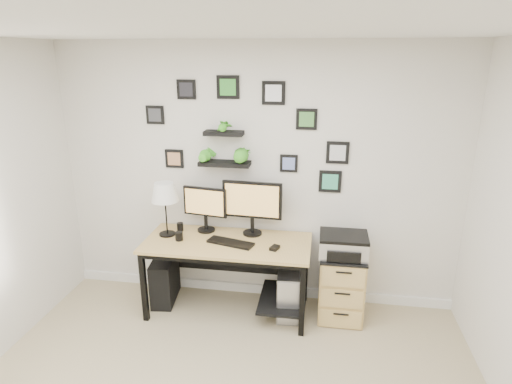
% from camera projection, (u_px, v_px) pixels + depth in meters
% --- Properties ---
extents(room, '(4.00, 4.00, 4.00)m').
position_uv_depth(room, '(256.00, 288.00, 4.62)').
color(room, tan).
rests_on(room, ground).
extents(desk, '(1.60, 0.70, 0.75)m').
position_uv_depth(desk, '(232.00, 252.00, 4.17)').
color(desk, tan).
rests_on(desk, ground).
extents(monitor_left, '(0.45, 0.20, 0.46)m').
position_uv_depth(monitor_left, '(205.00, 206.00, 4.27)').
color(monitor_left, black).
rests_on(monitor_left, desk).
extents(monitor_right, '(0.59, 0.20, 0.55)m').
position_uv_depth(monitor_right, '(252.00, 204.00, 4.17)').
color(monitor_right, black).
rests_on(monitor_right, desk).
extents(keyboard, '(0.47, 0.26, 0.02)m').
position_uv_depth(keyboard, '(231.00, 243.00, 4.06)').
color(keyboard, black).
rests_on(keyboard, desk).
extents(mouse, '(0.10, 0.12, 0.03)m').
position_uv_depth(mouse, '(275.00, 248.00, 3.94)').
color(mouse, black).
rests_on(mouse, desk).
extents(table_lamp, '(0.27, 0.27, 0.54)m').
position_uv_depth(table_lamp, '(165.00, 193.00, 4.13)').
color(table_lamp, black).
rests_on(table_lamp, desk).
extents(mug, '(0.07, 0.07, 0.08)m').
position_uv_depth(mug, '(179.00, 236.00, 4.12)').
color(mug, black).
rests_on(mug, desk).
extents(pen_cup, '(0.06, 0.06, 0.08)m').
position_uv_depth(pen_cup, '(180.00, 227.00, 4.35)').
color(pen_cup, black).
rests_on(pen_cup, desk).
extents(pc_tower_black, '(0.26, 0.49, 0.47)m').
position_uv_depth(pc_tower_black, '(165.00, 279.00, 4.44)').
color(pc_tower_black, black).
rests_on(pc_tower_black, ground).
extents(pc_tower_grey, '(0.24, 0.50, 0.48)m').
position_uv_depth(pc_tower_grey, '(288.00, 291.00, 4.22)').
color(pc_tower_grey, gray).
rests_on(pc_tower_grey, ground).
extents(file_cabinet, '(0.43, 0.53, 0.67)m').
position_uv_depth(file_cabinet, '(341.00, 284.00, 4.16)').
color(file_cabinet, tan).
rests_on(file_cabinet, ground).
extents(printer, '(0.45, 0.36, 0.20)m').
position_uv_depth(printer, '(343.00, 245.00, 3.98)').
color(printer, silver).
rests_on(printer, file_cabinet).
extents(wall_decor, '(1.98, 0.18, 1.09)m').
position_uv_depth(wall_decor, '(234.00, 140.00, 4.09)').
color(wall_decor, black).
rests_on(wall_decor, ground).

